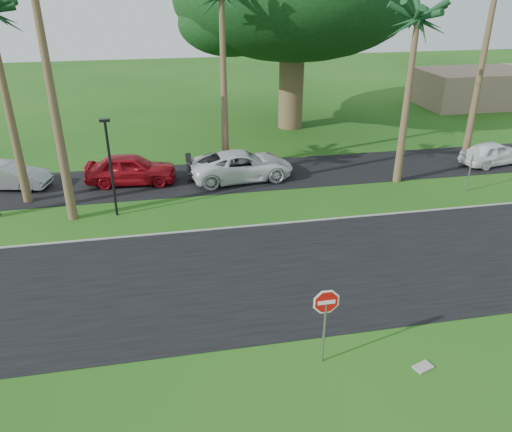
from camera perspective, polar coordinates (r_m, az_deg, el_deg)
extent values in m
plane|color=#194E13|center=(17.56, 2.93, -9.98)|extent=(120.00, 120.00, 0.00)
cube|color=black|center=(19.17, 1.51, -6.56)|extent=(120.00, 8.00, 0.02)
cube|color=black|center=(28.47, -3.03, 4.55)|extent=(120.00, 5.00, 0.02)
cube|color=gray|center=(22.63, -0.69, -1.15)|extent=(120.00, 0.12, 0.06)
cylinder|color=gray|center=(14.79, 7.77, -13.18)|extent=(0.07, 0.07, 2.00)
cylinder|color=white|center=(14.14, 8.04, -9.69)|extent=(1.05, 0.02, 1.05)
cylinder|color=red|center=(14.14, 8.04, -9.69)|extent=(0.90, 0.02, 0.90)
cube|color=white|center=(14.14, 8.04, -9.69)|extent=(0.50, 0.02, 0.12)
cylinder|color=gray|center=(28.37, 23.19, 4.52)|extent=(0.07, 0.07, 2.00)
cylinder|color=white|center=(28.03, 23.58, 6.61)|extent=(1.05, 0.02, 1.05)
cylinder|color=red|center=(28.03, 23.58, 6.61)|extent=(0.90, 0.02, 0.90)
cube|color=white|center=(28.03, 23.58, 6.61)|extent=(0.50, 0.02, 0.12)
cone|color=brown|center=(26.40, -26.35, 10.49)|extent=(0.44, 0.44, 9.00)
cone|color=brown|center=(23.20, -22.30, 12.66)|extent=(0.44, 0.44, 11.50)
cone|color=brown|center=(28.59, -3.70, 14.52)|extent=(0.44, 0.44, 9.50)
cone|color=brown|center=(27.61, 16.81, 12.05)|extent=(0.44, 0.44, 8.50)
cone|color=brown|center=(32.92, 24.52, 16.06)|extent=(0.44, 0.44, 12.00)
cylinder|color=brown|center=(37.79, 4.03, 14.52)|extent=(1.80, 1.80, 6.00)
cylinder|color=black|center=(23.83, -16.21, 5.03)|extent=(0.12, 0.12, 4.50)
cube|color=black|center=(23.16, -16.92, 10.43)|extent=(0.45, 0.25, 0.12)
cube|color=gray|center=(49.24, 23.98, 13.26)|extent=(10.00, 6.00, 3.00)
imported|color=#A5A8AC|center=(29.62, -26.42, 4.09)|extent=(4.41, 2.37, 1.38)
imported|color=#9E0D17|center=(28.01, -14.09, 5.21)|extent=(5.00, 2.42, 1.65)
imported|color=black|center=(28.13, -3.27, 5.72)|extent=(4.67, 1.99, 1.34)
imported|color=silver|center=(27.80, -1.64, 5.76)|extent=(5.92, 3.15, 1.58)
imported|color=white|center=(33.32, 25.46, 6.49)|extent=(4.35, 2.42, 1.40)
cube|color=gray|center=(15.83, 18.55, -16.05)|extent=(0.63, 0.51, 0.06)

